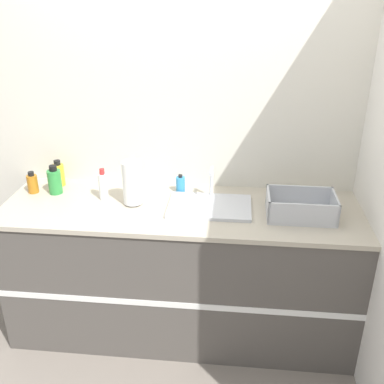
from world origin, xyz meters
The scene contains 12 objects.
ground_plane centered at (0.00, 0.00, 0.00)m, with size 12.00×12.00×0.00m, color slate.
wall_back centered at (0.00, 0.71, 1.30)m, with size 4.60×0.06×2.60m.
wall_right centered at (1.13, 0.34, 1.30)m, with size 0.06×2.68×2.60m.
counter_cabinet centered at (0.00, 0.34, 0.47)m, with size 2.22×0.70×0.93m.
sink centered at (0.17, 0.35, 0.95)m, with size 0.50×0.34×0.21m.
paper_towel_roll centered at (-0.30, 0.35, 1.07)m, with size 0.12×0.12×0.28m.
dish_rack centered at (0.71, 0.29, 0.98)m, with size 0.40×0.26×0.14m.
bottle_white_spray centered at (-0.50, 0.40, 1.02)m, with size 0.06×0.06×0.21m.
bottle_yellow centered at (-0.86, 0.58, 1.01)m, with size 0.08×0.08×0.18m.
bottle_green centered at (-0.84, 0.46, 1.01)m, with size 0.09×0.09×0.19m.
bottle_amber centered at (-0.99, 0.45, 0.99)m, with size 0.07×0.07×0.14m.
soap_dispenser centered at (-0.03, 0.55, 0.99)m, with size 0.06×0.06×0.12m.
Camera 1 is at (0.32, -2.10, 2.18)m, focal length 42.00 mm.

